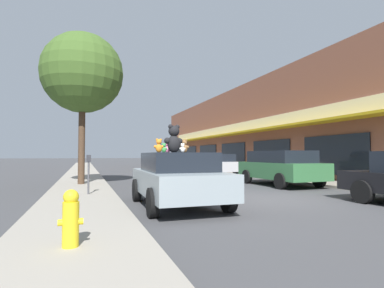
{
  "coord_description": "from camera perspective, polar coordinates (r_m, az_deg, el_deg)",
  "views": [
    {
      "loc": [
        -5.36,
        -8.11,
        1.39
      ],
      "look_at": [
        -1.23,
        3.3,
        1.84
      ],
      "focal_mm": 28.0,
      "sensor_mm": 36.0,
      "label": 1
    }
  ],
  "objects": [
    {
      "name": "teddy_bear_white",
      "position": [
        7.19,
        -1.81,
        -0.76
      ],
      "size": [
        0.17,
        0.11,
        0.22
      ],
      "rotation": [
        0.0,
        0.0,
        3.29
      ],
      "color": "white",
      "rests_on": "plush_art_car"
    },
    {
      "name": "parked_car_far_center",
      "position": [
        14.33,
        16.49,
        -4.13
      ],
      "size": [
        2.16,
        4.29,
        1.58
      ],
      "color": "#336B3D",
      "rests_on": "ground_plane"
    },
    {
      "name": "fire_hydrant",
      "position": [
        4.58,
        -22.1,
        -12.93
      ],
      "size": [
        0.33,
        0.22,
        0.79
      ],
      "color": "yellow",
      "rests_on": "sidewalk_near"
    },
    {
      "name": "ground_plane",
      "position": [
        9.82,
        13.65,
        -10.19
      ],
      "size": [
        260.0,
        260.0,
        0.0
      ],
      "primitive_type": "plane",
      "color": "#424244"
    },
    {
      "name": "teddy_bear_brown",
      "position": [
        7.79,
        -1.39,
        -0.42
      ],
      "size": [
        0.22,
        0.25,
        0.35
      ],
      "rotation": [
        0.0,
        0.0,
        2.17
      ],
      "color": "olive",
      "rests_on": "plush_art_car"
    },
    {
      "name": "teddy_bear_blue",
      "position": [
        8.32,
        -6.28,
        -0.65
      ],
      "size": [
        0.23,
        0.17,
        0.31
      ],
      "rotation": [
        0.0,
        0.0,
        3.56
      ],
      "color": "blue",
      "rests_on": "plush_art_car"
    },
    {
      "name": "teddy_bear_giant",
      "position": [
        8.31,
        -3.48,
        0.94
      ],
      "size": [
        0.6,
        0.4,
        0.79
      ],
      "rotation": [
        0.0,
        0.0,
        3.4
      ],
      "color": "black",
      "rests_on": "plush_art_car"
    },
    {
      "name": "teddy_bear_orange",
      "position": [
        7.58,
        -6.34,
        -0.34
      ],
      "size": [
        0.26,
        0.17,
        0.35
      ],
      "rotation": [
        0.0,
        0.0,
        3.25
      ],
      "color": "orange",
      "rests_on": "plush_art_car"
    },
    {
      "name": "storefront_row",
      "position": [
        29.13,
        18.68,
        2.2
      ],
      "size": [
        13.57,
        38.24,
        7.05
      ],
      "color": "brown",
      "rests_on": "ground_plane"
    },
    {
      "name": "teddy_bear_pink",
      "position": [
        8.94,
        -4.65,
        -0.68
      ],
      "size": [
        0.25,
        0.19,
        0.33
      ],
      "rotation": [
        0.0,
        0.0,
        2.69
      ],
      "color": "pink",
      "rests_on": "plush_art_car"
    },
    {
      "name": "parked_car_far_right",
      "position": [
        20.71,
        4.34,
        -3.72
      ],
      "size": [
        2.02,
        4.57,
        1.45
      ],
      "color": "#B7B7BC",
      "rests_on": "ground_plane"
    },
    {
      "name": "street_tree",
      "position": [
        14.48,
        -20.12,
        12.52
      ],
      "size": [
        3.54,
        3.54,
        6.68
      ],
      "color": "#473323",
      "rests_on": "sidewalk_near"
    },
    {
      "name": "parking_meter",
      "position": [
        10.3,
        -19.1,
        -4.54
      ],
      "size": [
        0.14,
        0.1,
        1.27
      ],
      "color": "#4C4C51",
      "rests_on": "sidewalk_near"
    },
    {
      "name": "plush_art_car",
      "position": [
        8.17,
        -2.76,
        -6.41
      ],
      "size": [
        2.12,
        4.05,
        1.45
      ],
      "rotation": [
        0.0,
        0.0,
        -0.02
      ],
      "color": "#8C999E",
      "rests_on": "ground_plane"
    },
    {
      "name": "teddy_bear_green",
      "position": [
        7.9,
        -5.4,
        -0.77
      ],
      "size": [
        0.18,
        0.12,
        0.25
      ],
      "rotation": [
        0.0,
        0.0,
        3.09
      ],
      "color": "green",
      "rests_on": "plush_art_car"
    },
    {
      "name": "sidewalk_near",
      "position": [
        8.22,
        -20.64,
        -11.27
      ],
      "size": [
        2.21,
        90.0,
        0.12
      ],
      "color": "gray",
      "rests_on": "ground_plane"
    }
  ]
}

